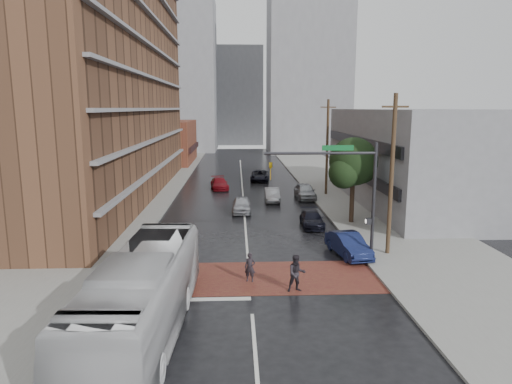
{
  "coord_description": "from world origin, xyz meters",
  "views": [
    {
      "loc": [
        -0.65,
        -23.12,
        9.13
      ],
      "look_at": [
        0.66,
        7.31,
        3.5
      ],
      "focal_mm": 32.0,
      "sensor_mm": 36.0,
      "label": 1
    }
  ],
  "objects": [
    {
      "name": "storefront_west",
      "position": [
        -12.0,
        54.0,
        3.5
      ],
      "size": [
        8.0,
        16.0,
        7.0
      ],
      "primitive_type": "cube",
      "color": "brown",
      "rests_on": "ground"
    },
    {
      "name": "sidewalk_west",
      "position": [
        -11.5,
        25.0,
        0.07
      ],
      "size": [
        9.0,
        90.0,
        0.15
      ],
      "primitive_type": "cube",
      "color": "gray",
      "rests_on": "ground"
    },
    {
      "name": "pedestrian_a",
      "position": [
        0.02,
        -0.07,
        0.8
      ],
      "size": [
        0.64,
        0.49,
        1.59
      ],
      "primitive_type": "imported",
      "rotation": [
        0.0,
        0.0,
        -0.2
      ],
      "color": "black",
      "rests_on": "ground"
    },
    {
      "name": "car_parked_near",
      "position": [
        6.3,
        4.0,
        0.72
      ],
      "size": [
        2.3,
        4.56,
        1.43
      ],
      "primitive_type": "imported",
      "rotation": [
        0.0,
        0.0,
        0.19
      ],
      "color": "#151E4A",
      "rests_on": "ground"
    },
    {
      "name": "distant_tower_east",
      "position": [
        14.0,
        72.0,
        18.0
      ],
      "size": [
        16.0,
        14.0,
        36.0
      ],
      "primitive_type": "cube",
      "color": "gray",
      "rests_on": "ground"
    },
    {
      "name": "car_travel_a",
      "position": [
        -0.23,
        16.36,
        0.7
      ],
      "size": [
        1.75,
        4.13,
        1.39
      ],
      "primitive_type": "imported",
      "rotation": [
        0.0,
        0.0,
        -0.03
      ],
      "color": "#B2B4BA",
      "rests_on": "ground"
    },
    {
      "name": "car_parked_far",
      "position": [
        6.3,
        22.23,
        0.78
      ],
      "size": [
        1.97,
        4.63,
        1.56
      ],
      "primitive_type": "imported",
      "rotation": [
        0.0,
        0.0,
        0.03
      ],
      "color": "#9CA0A3",
      "rests_on": "ground"
    },
    {
      "name": "apartment_block",
      "position": [
        -14.0,
        24.0,
        14.0
      ],
      "size": [
        10.0,
        44.0,
        28.0
      ],
      "primitive_type": "cube",
      "color": "brown",
      "rests_on": "ground"
    },
    {
      "name": "ground",
      "position": [
        0.0,
        0.0,
        0.0
      ],
      "size": [
        160.0,
        160.0,
        0.0
      ],
      "primitive_type": "plane",
      "color": "black",
      "rests_on": "ground"
    },
    {
      "name": "street_tree",
      "position": [
        8.52,
        12.03,
        4.73
      ],
      "size": [
        4.2,
        4.1,
        6.9
      ],
      "color": "#332319",
      "rests_on": "ground"
    },
    {
      "name": "utility_pole_far",
      "position": [
        8.8,
        24.0,
        5.14
      ],
      "size": [
        1.6,
        0.26,
        10.0
      ],
      "color": "#473321",
      "rests_on": "ground"
    },
    {
      "name": "sidewalk_east",
      "position": [
        11.5,
        25.0,
        0.07
      ],
      "size": [
        9.0,
        90.0,
        0.15
      ],
      "primitive_type": "cube",
      "color": "gray",
      "rests_on": "ground"
    },
    {
      "name": "distant_tower_center",
      "position": [
        0.0,
        95.0,
        12.0
      ],
      "size": [
        12.0,
        10.0,
        24.0
      ],
      "primitive_type": "cube",
      "color": "gray",
      "rests_on": "ground"
    },
    {
      "name": "car_travel_b",
      "position": [
        2.85,
        21.02,
        0.66
      ],
      "size": [
        1.45,
        4.03,
        1.32
      ],
      "primitive_type": "imported",
      "rotation": [
        0.0,
        0.0,
        -0.01
      ],
      "color": "#9FA1A6",
      "rests_on": "ground"
    },
    {
      "name": "distant_tower_west",
      "position": [
        -14.0,
        78.0,
        16.0
      ],
      "size": [
        18.0,
        16.0,
        32.0
      ],
      "primitive_type": "cube",
      "color": "gray",
      "rests_on": "ground"
    },
    {
      "name": "signal_mast",
      "position": [
        5.85,
        2.5,
        4.73
      ],
      "size": [
        6.5,
        0.3,
        7.2
      ],
      "color": "#2D2D33",
      "rests_on": "ground"
    },
    {
      "name": "transit_bus",
      "position": [
        -4.44,
        -5.74,
        1.73
      ],
      "size": [
        3.46,
        12.54,
        3.46
      ],
      "primitive_type": "imported",
      "rotation": [
        0.0,
        0.0,
        -0.04
      ],
      "color": "#BABABC",
      "rests_on": "ground"
    },
    {
      "name": "suv_travel",
      "position": [
        2.3,
        34.0,
        0.67
      ],
      "size": [
        2.66,
        5.03,
        1.35
      ],
      "primitive_type": "imported",
      "rotation": [
        0.0,
        0.0,
        -0.09
      ],
      "color": "black",
      "rests_on": "ground"
    },
    {
      "name": "car_travel_c",
      "position": [
        -2.61,
        28.27,
        0.64
      ],
      "size": [
        2.39,
        4.62,
        1.28
      ],
      "primitive_type": "imported",
      "rotation": [
        0.0,
        0.0,
        0.14
      ],
      "color": "maroon",
      "rests_on": "ground"
    },
    {
      "name": "building_east",
      "position": [
        16.5,
        20.0,
        4.5
      ],
      "size": [
        11.0,
        26.0,
        9.0
      ],
      "primitive_type": "cube",
      "color": "gray",
      "rests_on": "ground"
    },
    {
      "name": "pedestrian_b",
      "position": [
        2.32,
        -1.5,
        0.96
      ],
      "size": [
        1.02,
        0.84,
        1.91
      ],
      "primitive_type": "imported",
      "rotation": [
        0.0,
        0.0,
        0.13
      ],
      "color": "#262126",
      "rests_on": "ground"
    },
    {
      "name": "utility_pole_near",
      "position": [
        8.8,
        4.0,
        5.14
      ],
      "size": [
        1.6,
        0.26,
        10.0
      ],
      "color": "#473321",
      "rests_on": "ground"
    },
    {
      "name": "car_parked_mid",
      "position": [
        5.2,
        11.25,
        0.59
      ],
      "size": [
        1.78,
        4.12,
        1.18
      ],
      "primitive_type": "imported",
      "rotation": [
        0.0,
        0.0,
        -0.03
      ],
      "color": "black",
      "rests_on": "ground"
    },
    {
      "name": "crosswalk",
      "position": [
        0.0,
        0.5,
        0.01
      ],
      "size": [
        14.0,
        5.0,
        0.02
      ],
      "primitive_type": "cube",
      "color": "brown",
      "rests_on": "ground"
    }
  ]
}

